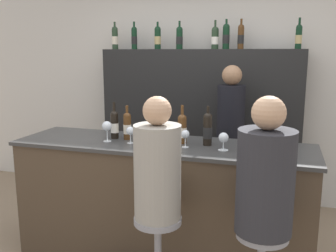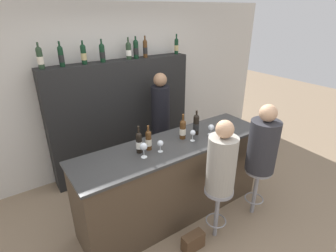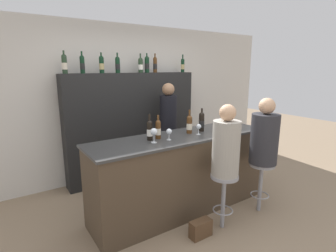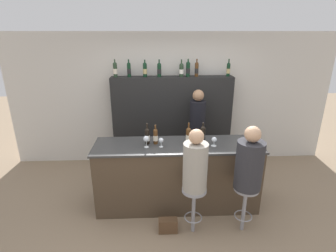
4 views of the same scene
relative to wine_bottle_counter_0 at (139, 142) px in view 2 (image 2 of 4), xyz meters
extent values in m
plane|color=#8C755B|center=(0.44, -0.37, -1.16)|extent=(16.00, 16.00, 0.00)
cube|color=beige|center=(0.44, 1.57, 0.14)|extent=(6.40, 0.05, 2.60)
cube|color=#473828|center=(0.44, -0.05, -0.66)|extent=(2.42, 0.64, 1.00)
cube|color=#333333|center=(0.44, -0.05, -0.14)|extent=(2.46, 0.68, 0.03)
cube|color=black|center=(0.44, 1.35, -0.26)|extent=(2.30, 0.28, 1.80)
cylinder|color=black|center=(0.00, 0.00, -0.02)|extent=(0.07, 0.07, 0.21)
cylinder|color=white|center=(0.00, 0.00, -0.03)|extent=(0.07, 0.07, 0.08)
sphere|color=black|center=(0.00, 0.00, 0.08)|extent=(0.07, 0.07, 0.07)
cylinder|color=black|center=(0.00, 0.00, 0.14)|extent=(0.02, 0.02, 0.10)
cylinder|color=#4C2D14|center=(0.12, 0.00, -0.03)|extent=(0.07, 0.07, 0.20)
cylinder|color=beige|center=(0.12, 0.00, -0.04)|extent=(0.07, 0.07, 0.08)
sphere|color=#4C2D14|center=(0.12, 0.00, 0.07)|extent=(0.07, 0.07, 0.07)
cylinder|color=#4C2D14|center=(0.12, 0.00, 0.13)|extent=(0.02, 0.02, 0.08)
cylinder|color=#4C2D14|center=(0.60, 0.00, -0.02)|extent=(0.07, 0.07, 0.20)
cylinder|color=beige|center=(0.60, 0.00, -0.03)|extent=(0.08, 0.08, 0.08)
sphere|color=#4C2D14|center=(0.60, 0.00, 0.08)|extent=(0.07, 0.07, 0.07)
cylinder|color=#4C2D14|center=(0.60, 0.00, 0.14)|extent=(0.02, 0.02, 0.10)
cylinder|color=black|center=(0.81, 0.00, -0.01)|extent=(0.07, 0.07, 0.23)
cylinder|color=black|center=(0.81, 0.00, -0.02)|extent=(0.07, 0.07, 0.09)
sphere|color=black|center=(0.81, 0.00, 0.10)|extent=(0.07, 0.07, 0.07)
cylinder|color=black|center=(0.81, 0.00, 0.15)|extent=(0.02, 0.02, 0.08)
cylinder|color=#233823|center=(-0.61, 1.35, 0.76)|extent=(0.07, 0.07, 0.23)
cylinder|color=beige|center=(-0.61, 1.35, 0.75)|extent=(0.08, 0.08, 0.09)
sphere|color=#233823|center=(-0.61, 1.35, 0.87)|extent=(0.07, 0.07, 0.07)
cylinder|color=#233823|center=(-0.61, 1.35, 0.93)|extent=(0.02, 0.02, 0.07)
cylinder|color=black|center=(-0.36, 1.35, 0.76)|extent=(0.07, 0.07, 0.23)
cylinder|color=black|center=(-0.36, 1.35, 0.74)|extent=(0.07, 0.07, 0.09)
sphere|color=black|center=(-0.36, 1.35, 0.87)|extent=(0.07, 0.07, 0.07)
cylinder|color=black|center=(-0.36, 1.35, 0.92)|extent=(0.02, 0.02, 0.08)
cylinder|color=black|center=(-0.06, 1.35, 0.75)|extent=(0.07, 0.07, 0.23)
cylinder|color=tan|center=(-0.06, 1.35, 0.74)|extent=(0.07, 0.07, 0.09)
sphere|color=black|center=(-0.06, 1.35, 0.87)|extent=(0.07, 0.07, 0.07)
cylinder|color=black|center=(-0.06, 1.35, 0.92)|extent=(0.02, 0.02, 0.07)
cylinder|color=black|center=(0.20, 1.35, 0.75)|extent=(0.07, 0.07, 0.22)
cylinder|color=black|center=(0.20, 1.35, 0.74)|extent=(0.08, 0.08, 0.09)
sphere|color=black|center=(0.20, 1.35, 0.86)|extent=(0.07, 0.07, 0.07)
cylinder|color=black|center=(0.20, 1.35, 0.91)|extent=(0.02, 0.02, 0.08)
cylinder|color=#233823|center=(0.61, 1.35, 0.74)|extent=(0.08, 0.08, 0.21)
cylinder|color=white|center=(0.61, 1.35, 0.73)|extent=(0.08, 0.08, 0.08)
sphere|color=#233823|center=(0.61, 1.35, 0.85)|extent=(0.08, 0.08, 0.08)
cylinder|color=#233823|center=(0.61, 1.35, 0.91)|extent=(0.02, 0.02, 0.09)
cylinder|color=black|center=(0.73, 1.35, 0.76)|extent=(0.07, 0.07, 0.24)
cylinder|color=black|center=(0.73, 1.35, 0.75)|extent=(0.08, 0.08, 0.09)
sphere|color=black|center=(0.73, 1.35, 0.88)|extent=(0.07, 0.07, 0.07)
cylinder|color=black|center=(0.73, 1.35, 0.93)|extent=(0.02, 0.02, 0.07)
cylinder|color=#4C2D14|center=(0.90, 1.35, 0.76)|extent=(0.07, 0.07, 0.23)
cylinder|color=black|center=(0.90, 1.35, 0.74)|extent=(0.07, 0.07, 0.09)
sphere|color=#4C2D14|center=(0.90, 1.35, 0.87)|extent=(0.07, 0.07, 0.07)
cylinder|color=#4C2D14|center=(0.90, 1.35, 0.92)|extent=(0.02, 0.02, 0.08)
cylinder|color=black|center=(1.49, 1.35, 0.75)|extent=(0.06, 0.06, 0.22)
cylinder|color=tan|center=(1.49, 1.35, 0.74)|extent=(0.07, 0.07, 0.09)
sphere|color=black|center=(1.49, 1.35, 0.86)|extent=(0.06, 0.06, 0.06)
cylinder|color=black|center=(1.49, 1.35, 0.91)|extent=(0.02, 0.02, 0.09)
cylinder|color=silver|center=(-0.01, -0.12, -0.12)|extent=(0.07, 0.07, 0.00)
cylinder|color=silver|center=(-0.01, -0.12, -0.08)|extent=(0.01, 0.01, 0.09)
sphere|color=silver|center=(-0.01, -0.12, 0.00)|extent=(0.08, 0.08, 0.08)
cylinder|color=silver|center=(0.20, -0.12, -0.12)|extent=(0.06, 0.06, 0.00)
cylinder|color=silver|center=(0.20, -0.12, -0.09)|extent=(0.01, 0.01, 0.07)
sphere|color=silver|center=(0.20, -0.12, -0.02)|extent=(0.07, 0.07, 0.07)
cylinder|color=silver|center=(0.66, -0.12, -0.12)|extent=(0.06, 0.06, 0.00)
cylinder|color=silver|center=(0.66, -0.12, -0.08)|extent=(0.01, 0.01, 0.07)
sphere|color=silver|center=(0.66, -0.12, -0.02)|extent=(0.07, 0.07, 0.07)
cylinder|color=silver|center=(0.96, -0.12, -0.12)|extent=(0.08, 0.08, 0.00)
cylinder|color=silver|center=(0.96, -0.12, -0.09)|extent=(0.01, 0.01, 0.06)
sphere|color=silver|center=(0.96, -0.12, -0.03)|extent=(0.08, 0.08, 0.08)
cylinder|color=gray|center=(0.61, -0.66, -0.84)|extent=(0.05, 0.05, 0.64)
torus|color=gray|center=(0.61, -0.66, -0.94)|extent=(0.24, 0.24, 0.02)
cylinder|color=gray|center=(0.61, -0.66, -0.50)|extent=(0.32, 0.32, 0.04)
cylinder|color=gray|center=(0.61, -0.66, -0.17)|extent=(0.31, 0.31, 0.63)
sphere|color=tan|center=(0.61, -0.66, 0.24)|extent=(0.19, 0.19, 0.19)
cylinder|color=gray|center=(1.30, -0.66, -0.84)|extent=(0.05, 0.05, 0.64)
torus|color=gray|center=(1.30, -0.66, -0.94)|extent=(0.24, 0.24, 0.02)
cylinder|color=gray|center=(1.30, -0.66, -0.50)|extent=(0.32, 0.32, 0.04)
cylinder|color=#28282D|center=(1.30, -0.66, -0.16)|extent=(0.35, 0.35, 0.64)
sphere|color=tan|center=(1.30, -0.66, 0.26)|extent=(0.20, 0.20, 0.20)
cylinder|color=black|center=(0.87, 0.90, -0.44)|extent=(0.28, 0.28, 1.44)
sphere|color=#936B4C|center=(0.87, 0.90, 0.38)|extent=(0.20, 0.20, 0.20)
cube|color=#513823|center=(0.27, -0.66, -1.06)|extent=(0.26, 0.12, 0.20)
camera|label=1|loc=(1.38, -2.88, 0.61)|focal=40.00mm
camera|label=2|loc=(-1.19, -2.26, 1.33)|focal=28.00mm
camera|label=3|loc=(-1.50, -2.65, 0.73)|focal=28.00mm
camera|label=4|loc=(0.14, -3.55, 1.43)|focal=28.00mm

